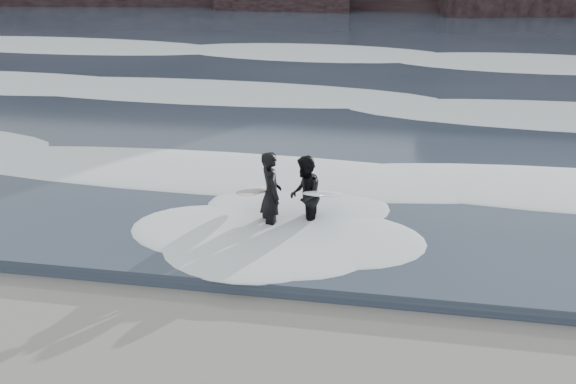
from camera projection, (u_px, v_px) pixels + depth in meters
name	position (u px, v px, depth m)	size (l,w,h in m)	color
sea	(387.00, 44.00, 35.21)	(90.00, 52.00, 0.30)	#303A4B
foam_near	(367.00, 169.00, 16.97)	(60.00, 3.20, 0.20)	white
foam_mid	(378.00, 100.00, 23.31)	(60.00, 4.00, 0.24)	white
foam_far	(385.00, 53.00, 31.46)	(60.00, 4.80, 0.30)	white
surfer_left	(268.00, 194.00, 13.98)	(1.08, 2.11, 1.95)	black
surfer_right	(307.00, 195.00, 14.10)	(1.32, 2.03, 1.79)	black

